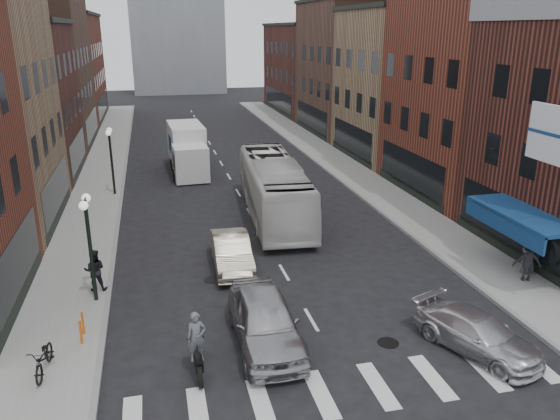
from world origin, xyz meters
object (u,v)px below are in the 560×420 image
object	(u,v)px
transit_bus	(274,188)
sedan_left_far	(232,252)
ped_right_a	(528,260)
motorcycle_rider	(197,346)
streetlamp_far	(110,149)
parked_bicycle	(44,358)
box_truck	(188,150)
bike_rack	(82,328)
ped_right_c	(529,254)
ped_left_solo	(95,270)
sedan_left_near	(265,321)
curb_car	(477,333)
streetlamp_near	(88,230)

from	to	relation	value
transit_bus	sedan_left_far	xyz separation A→B (m)	(-3.24, -6.21, -0.85)
ped_right_a	motorcycle_rider	bearing A→B (deg)	35.46
streetlamp_far	sedan_left_far	size ratio (longest dim) A/B	0.95
parked_bicycle	box_truck	bearing A→B (deg)	79.93
bike_rack	ped_right_c	world-z (taller)	ped_right_c
sedan_left_far	parked_bicycle	world-z (taller)	sedan_left_far
bike_rack	transit_bus	world-z (taller)	transit_bus
motorcycle_rider	parked_bicycle	xyz separation A→B (m)	(-4.34, 0.90, -0.34)
ped_left_solo	ped_right_a	world-z (taller)	ped_right_a
box_truck	motorcycle_rider	world-z (taller)	box_truck
bike_rack	streetlamp_far	bearing A→B (deg)	89.31
box_truck	sedan_left_near	size ratio (longest dim) A/B	1.52
sedan_left_near	ped_right_c	xyz separation A→B (m)	(11.48, 2.49, 0.14)
motorcycle_rider	ped_right_a	world-z (taller)	motorcycle_rider
sedan_left_near	curb_car	world-z (taller)	sedan_left_near
streetlamp_far	bike_rack	bearing A→B (deg)	-90.69
streetlamp_near	motorcycle_rider	size ratio (longest dim) A/B	2.03
motorcycle_rider	box_truck	bearing A→B (deg)	85.35
parked_bicycle	ped_right_c	distance (m)	18.28
streetlamp_near	sedan_left_far	world-z (taller)	streetlamp_near
streetlamp_near	curb_car	bearing A→B (deg)	-26.84
sedan_left_near	ped_left_solo	bearing A→B (deg)	138.76
bike_rack	sedan_left_far	bearing A→B (deg)	40.19
streetlamp_far	ped_right_a	distance (m)	23.21
curb_car	streetlamp_near	bearing A→B (deg)	130.58
ped_left_solo	transit_bus	bearing A→B (deg)	-135.34
bike_rack	parked_bicycle	size ratio (longest dim) A/B	0.45
ped_left_solo	sedan_left_far	bearing A→B (deg)	-163.67
streetlamp_far	parked_bicycle	xyz separation A→B (m)	(-1.07, -18.35, -2.30)
sedan_left_near	ped_right_c	distance (m)	11.75
bike_rack	curb_car	world-z (taller)	curb_car
streetlamp_near	box_truck	world-z (taller)	streetlamp_near
bike_rack	sedan_left_far	world-z (taller)	sedan_left_far
sedan_left_far	ped_right_c	size ratio (longest dim) A/B	2.59
sedan_left_far	curb_car	world-z (taller)	sedan_left_far
sedan_left_near	curb_car	xyz separation A→B (m)	(6.40, -1.91, -0.23)
bike_rack	parked_bicycle	distance (m)	1.87
curb_car	streetlamp_far	bearing A→B (deg)	98.17
streetlamp_far	streetlamp_near	bearing A→B (deg)	-90.00
sedan_left_far	bike_rack	bearing A→B (deg)	-137.64
box_truck	curb_car	distance (m)	25.94
ped_left_solo	streetlamp_far	bearing A→B (deg)	-85.99
curb_car	ped_left_solo	xyz separation A→B (m)	(-11.96, 6.87, 0.36)
streetlamp_far	curb_car	bearing A→B (deg)	-59.25
sedan_left_near	parked_bicycle	world-z (taller)	sedan_left_near
box_truck	motorcycle_rider	xyz separation A→B (m)	(-1.54, -24.15, -0.65)
bike_rack	sedan_left_far	xyz separation A→B (m)	(5.56, 4.70, 0.16)
streetlamp_far	bike_rack	world-z (taller)	streetlamp_far
streetlamp_far	transit_bus	bearing A→B (deg)	-33.95
curb_car	parked_bicycle	size ratio (longest dim) A/B	2.39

